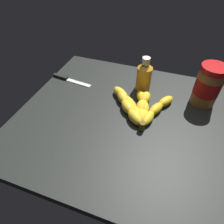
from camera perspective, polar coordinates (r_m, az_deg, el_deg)
ground_plane at (r=69.69cm, az=2.45°, el=-1.75°), size 71.02×66.77×3.06cm
banana_bunch at (r=69.75cm, az=7.78°, el=1.60°), size 24.62×19.88×3.75cm
peanut_butter_jar at (r=76.77cm, az=26.34°, el=6.96°), size 8.90×8.90×15.34cm
honey_bottle at (r=77.89cm, az=9.41°, el=10.45°), size 5.89×5.89×13.77cm
butter_knife at (r=87.02cm, az=-12.72°, el=9.41°), size 18.56×3.70×1.20cm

